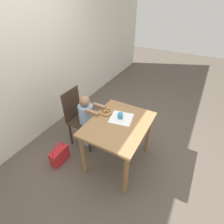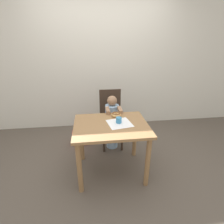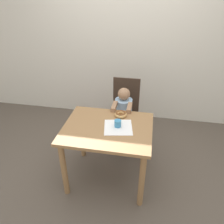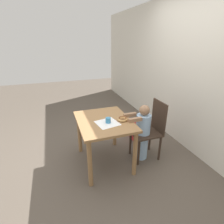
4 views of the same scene
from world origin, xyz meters
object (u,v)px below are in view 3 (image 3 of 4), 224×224
at_px(child_figure, 123,119).
at_px(chair, 124,114).
at_px(cup, 118,123).
at_px(donut, 121,114).
at_px(handbag, 89,129).

bearing_deg(child_figure, chair, 90.00).
relative_size(chair, child_figure, 1.03).
relative_size(chair, cup, 12.19).
bearing_deg(donut, chair, 91.49).
height_order(chair, handbag, chair).
height_order(chair, child_figure, chair).
bearing_deg(cup, handbag, 126.98).
height_order(child_figure, cup, child_figure).
distance_m(child_figure, handbag, 0.64).
bearing_deg(handbag, child_figure, -16.74).
bearing_deg(donut, cup, -89.37).
bearing_deg(handbag, cup, -53.02).
relative_size(handbag, cup, 4.63).
bearing_deg(cup, chair, 91.22).
xyz_separation_m(donut, cup, (0.00, -0.21, 0.01)).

